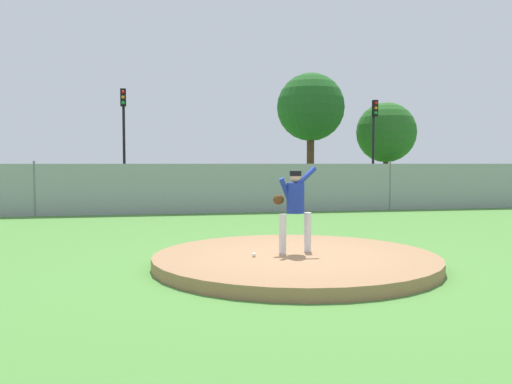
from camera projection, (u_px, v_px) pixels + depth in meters
The scene contains 15 objects.
ground_plane at pixel (241, 226), 15.10m from camera, with size 80.00×80.00×0.00m, color #4C8438.
asphalt_strip at pixel (211, 203), 23.44m from camera, with size 44.00×7.00×0.01m, color #2B2B2D.
pitchers_mound at pixel (295, 260), 9.21m from camera, with size 5.05×5.05×0.20m, color #99704C.
pitcher_youth at pixel (295, 203), 9.30m from camera, with size 0.81×0.32×1.56m.
baseball at pixel (254, 255), 8.93m from camera, with size 0.07×0.07×0.07m, color white.
chainlink_fence at pixel (224, 188), 18.97m from camera, with size 32.75×0.07×1.91m.
parked_car_silver at pixel (223, 185), 23.86m from camera, with size 1.90×4.84×1.69m.
parked_car_charcoal at pixel (101, 188), 22.15m from camera, with size 2.06×4.10×1.65m.
parked_car_burgundy at pixel (325, 184), 24.58m from camera, with size 1.97×4.52×1.71m.
parked_car_teal at pixel (22, 186), 22.24m from camera, with size 2.04×4.68×1.79m.
traffic_cone_orange at pixel (376, 193), 27.61m from camera, with size 0.40×0.40×0.55m.
traffic_light_near at pixel (124, 125), 26.70m from camera, with size 0.28×0.46×5.65m.
traffic_light_far at pixel (374, 131), 29.05m from camera, with size 0.28×0.46×5.35m.
tree_slender_far at pixel (311, 108), 33.12m from camera, with size 4.33×4.33×7.59m.
tree_broad_right at pixel (386, 133), 35.71m from camera, with size 4.11×4.11×6.01m.
Camera 1 is at (-2.41, -8.84, 1.82)m, focal length 36.32 mm.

